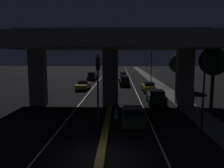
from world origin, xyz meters
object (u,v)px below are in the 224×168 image
object	(u,v)px
street_lamp	(150,57)
motorcycle_white_filtering_near	(116,115)
car_grey_fifth	(123,78)
car_black_fourth	(125,81)
car_grey_sixth	(123,75)
car_dark_green_second	(156,96)
motorcycle_red_filtering_mid	(116,102)
car_dark_green_lead	(133,116)
car_dark_blue_second_oncoming	(92,76)
car_taxi_yellow_lead_oncoming	(83,85)
traffic_light_right_of_median	(204,78)
car_taxi_yellow_third	(149,87)
traffic_light_left_of_median	(98,79)
motorcycle_black_filtering_far	(116,90)
pedestrian_on_sidewalk	(193,97)

from	to	relation	value
street_lamp	motorcycle_white_filtering_near	world-z (taller)	street_lamp
street_lamp	car_grey_fifth	world-z (taller)	street_lamp
car_black_fourth	car_grey_sixth	bearing A→B (deg)	1.62
car_dark_green_second	car_black_fourth	world-z (taller)	car_black_fourth
street_lamp	motorcycle_red_filtering_mid	world-z (taller)	street_lamp
car_dark_green_lead	car_grey_sixth	bearing A→B (deg)	1.66
car_black_fourth	car_dark_blue_second_oncoming	size ratio (longest dim) A/B	1.04
car_taxi_yellow_lead_oncoming	motorcycle_red_filtering_mid	distance (m)	13.58
traffic_light_right_of_median	car_taxi_yellow_third	distance (m)	17.28
street_lamp	car_taxi_yellow_lead_oncoming	xyz separation A→B (m)	(-12.38, -10.41, -4.45)
car_grey_sixth	motorcycle_white_filtering_near	size ratio (longest dim) A/B	2.45
car_dark_green_second	car_taxi_yellow_third	world-z (taller)	car_dark_green_second
traffic_light_left_of_median	car_grey_sixth	size ratio (longest dim) A/B	1.26
car_dark_blue_second_oncoming	car_grey_sixth	bearing A→B (deg)	123.04
street_lamp	car_taxi_yellow_third	world-z (taller)	street_lamp
car_grey_fifth	car_grey_sixth	xyz separation A→B (m)	(0.11, 6.61, 0.05)
car_dark_green_lead	car_taxi_yellow_lead_oncoming	size ratio (longest dim) A/B	0.95
car_black_fourth	motorcycle_black_filtering_far	world-z (taller)	car_black_fourth
car_black_fourth	car_dark_blue_second_oncoming	world-z (taller)	car_dark_blue_second_oncoming
car_taxi_yellow_third	car_black_fourth	size ratio (longest dim) A/B	0.97
motorcycle_white_filtering_near	motorcycle_black_filtering_far	xyz separation A→B (m)	(-0.21, 13.71, -0.02)
traffic_light_left_of_median	motorcycle_red_filtering_mid	xyz separation A→B (m)	(1.32, 6.64, -3.22)
car_dark_green_lead	street_lamp	bearing A→B (deg)	-9.20
car_dark_green_lead	motorcycle_white_filtering_near	distance (m)	1.42
traffic_light_left_of_median	car_grey_sixth	xyz separation A→B (m)	(2.50, 36.75, -3.07)
car_taxi_yellow_third	car_dark_blue_second_oncoming	bearing A→B (deg)	33.98
car_dark_blue_second_oncoming	traffic_light_right_of_median	bearing A→B (deg)	22.88
car_dark_blue_second_oncoming	car_taxi_yellow_lead_oncoming	bearing A→B (deg)	2.73
street_lamp	car_dark_blue_second_oncoming	world-z (taller)	street_lamp
car_dark_green_lead	traffic_light_left_of_median	bearing A→B (deg)	107.92
traffic_light_right_of_median	car_dark_green_second	xyz separation A→B (m)	(-1.97, 8.91, -3.11)
car_dark_green_second	motorcycle_black_filtering_far	xyz separation A→B (m)	(-4.78, 6.03, -0.21)
street_lamp	car_dark_blue_second_oncoming	distance (m)	13.65
traffic_light_left_of_median	car_grey_sixth	world-z (taller)	traffic_light_left_of_median
street_lamp	motorcycle_black_filtering_far	size ratio (longest dim) A/B	5.03
motorcycle_red_filtering_mid	pedestrian_on_sidewalk	xyz separation A→B (m)	(8.34, 0.54, 0.47)
car_taxi_yellow_lead_oncoming	pedestrian_on_sidewalk	bearing A→B (deg)	50.98
traffic_light_left_of_median	car_taxi_yellow_lead_oncoming	bearing A→B (deg)	102.94
car_dark_green_lead	car_grey_sixth	xyz separation A→B (m)	(-0.25, 35.93, 0.02)
car_dark_green_second	traffic_light_right_of_median	bearing A→B (deg)	-165.54
traffic_light_right_of_median	car_grey_fifth	world-z (taller)	traffic_light_right_of_median
street_lamp	motorcycle_black_filtering_far	bearing A→B (deg)	-115.35
pedestrian_on_sidewalk	motorcycle_white_filtering_near	bearing A→B (deg)	-144.28
traffic_light_right_of_median	car_taxi_yellow_lead_oncoming	xyz separation A→B (m)	(-12.29, 18.97, -3.19)
traffic_light_right_of_median	car_taxi_yellow_lead_oncoming	distance (m)	22.83
car_grey_sixth	car_dark_blue_second_oncoming	distance (m)	8.28
street_lamp	car_dark_green_lead	distance (m)	29.38
car_taxi_yellow_lead_oncoming	street_lamp	bearing A→B (deg)	131.12
car_grey_fifth	pedestrian_on_sidewalk	size ratio (longest dim) A/B	2.53
car_grey_sixth	motorcycle_red_filtering_mid	bearing A→B (deg)	176.49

